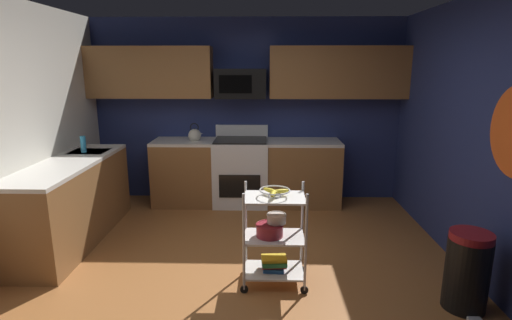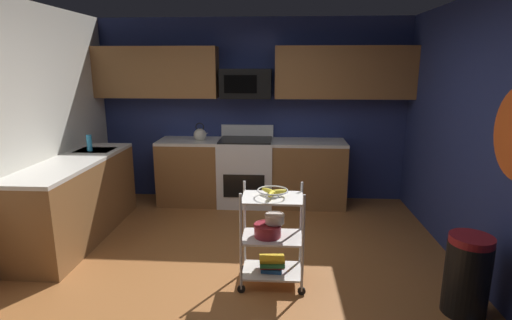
% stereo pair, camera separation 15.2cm
% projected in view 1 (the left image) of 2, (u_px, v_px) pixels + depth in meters
% --- Properties ---
extents(floor, '(4.40, 4.80, 0.04)m').
position_uv_depth(floor, '(237.00, 279.00, 3.77)').
color(floor, '#995B2D').
rests_on(floor, ground).
extents(wall_back, '(4.52, 0.06, 2.60)m').
position_uv_depth(wall_back, '(247.00, 111.00, 5.83)').
color(wall_back, navy).
rests_on(wall_back, ground).
extents(wall_right, '(0.06, 4.80, 2.60)m').
position_uv_depth(wall_right, '(495.00, 143.00, 3.42)').
color(wall_right, navy).
rests_on(wall_right, ground).
extents(counter_run, '(3.51, 2.60, 0.92)m').
position_uv_depth(counter_run, '(180.00, 183.00, 5.17)').
color(counter_run, brown).
rests_on(counter_run, ground).
extents(oven_range, '(0.76, 0.65, 1.10)m').
position_uv_depth(oven_range, '(241.00, 171.00, 5.70)').
color(oven_range, white).
rests_on(oven_range, ground).
extents(upper_cabinets, '(4.40, 0.33, 0.70)m').
position_uv_depth(upper_cabinets, '(248.00, 72.00, 5.51)').
color(upper_cabinets, brown).
extents(microwave, '(0.70, 0.39, 0.40)m').
position_uv_depth(microwave, '(241.00, 84.00, 5.52)').
color(microwave, black).
extents(rolling_cart, '(0.60, 0.39, 0.91)m').
position_uv_depth(rolling_cart, '(274.00, 237.00, 3.58)').
color(rolling_cart, silver).
rests_on(rolling_cart, ground).
extents(fruit_bowl, '(0.27, 0.27, 0.07)m').
position_uv_depth(fruit_bowl, '(275.00, 192.00, 3.48)').
color(fruit_bowl, silver).
rests_on(fruit_bowl, rolling_cart).
extents(mixing_bowl_large, '(0.25, 0.25, 0.11)m').
position_uv_depth(mixing_bowl_large, '(270.00, 230.00, 3.56)').
color(mixing_bowl_large, maroon).
rests_on(mixing_bowl_large, rolling_cart).
extents(mixing_bowl_small, '(0.18, 0.18, 0.08)m').
position_uv_depth(mixing_bowl_small, '(277.00, 218.00, 3.57)').
color(mixing_bowl_small, silver).
rests_on(mixing_bowl_small, rolling_cart).
extents(book_stack, '(0.24, 0.19, 0.13)m').
position_uv_depth(book_stack, '(274.00, 263.00, 3.64)').
color(book_stack, '#1E4C8C').
rests_on(book_stack, rolling_cart).
extents(kettle, '(0.21, 0.18, 0.26)m').
position_uv_depth(kettle, '(195.00, 135.00, 5.59)').
color(kettle, beige).
rests_on(kettle, counter_run).
extents(dish_soap_bottle, '(0.06, 0.06, 0.20)m').
position_uv_depth(dish_soap_bottle, '(83.00, 144.00, 4.82)').
color(dish_soap_bottle, '#2D8CBF').
rests_on(dish_soap_bottle, counter_run).
extents(trash_can, '(0.34, 0.42, 0.66)m').
position_uv_depth(trash_can, '(467.00, 271.00, 3.23)').
color(trash_can, black).
rests_on(trash_can, ground).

